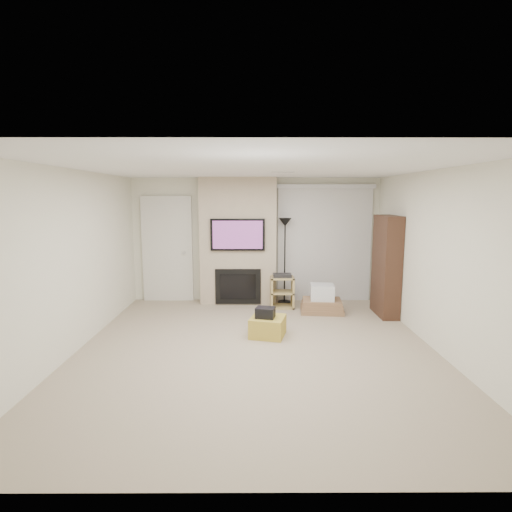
{
  "coord_description": "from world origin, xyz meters",
  "views": [
    {
      "loc": [
        -0.03,
        -5.36,
        2.13
      ],
      "look_at": [
        0.0,
        1.2,
        1.15
      ],
      "focal_mm": 28.0,
      "sensor_mm": 36.0,
      "label": 1
    }
  ],
  "objects_px": {
    "av_stand": "(282,290)",
    "bookshelf": "(386,266)",
    "ottoman": "(268,326)",
    "box_stack": "(322,301)",
    "floor_lamp": "(285,236)"
  },
  "relations": [
    {
      "from": "ottoman",
      "to": "av_stand",
      "type": "height_order",
      "value": "av_stand"
    },
    {
      "from": "ottoman",
      "to": "box_stack",
      "type": "distance_m",
      "value": 1.67
    },
    {
      "from": "floor_lamp",
      "to": "box_stack",
      "type": "bearing_deg",
      "value": -45.53
    },
    {
      "from": "box_stack",
      "to": "ottoman",
      "type": "bearing_deg",
      "value": -129.1
    },
    {
      "from": "av_stand",
      "to": "ottoman",
      "type": "bearing_deg",
      "value": -101.61
    },
    {
      "from": "av_stand",
      "to": "floor_lamp",
      "type": "bearing_deg",
      "value": 78.21
    },
    {
      "from": "ottoman",
      "to": "floor_lamp",
      "type": "distance_m",
      "value": 2.32
    },
    {
      "from": "ottoman",
      "to": "av_stand",
      "type": "distance_m",
      "value": 1.66
    },
    {
      "from": "av_stand",
      "to": "box_stack",
      "type": "relative_size",
      "value": 0.8
    },
    {
      "from": "floor_lamp",
      "to": "bookshelf",
      "type": "height_order",
      "value": "bookshelf"
    },
    {
      "from": "av_stand",
      "to": "bookshelf",
      "type": "bearing_deg",
      "value": -15.06
    },
    {
      "from": "floor_lamp",
      "to": "bookshelf",
      "type": "xyz_separation_m",
      "value": [
        1.76,
        -0.83,
        -0.45
      ]
    },
    {
      "from": "av_stand",
      "to": "bookshelf",
      "type": "relative_size",
      "value": 0.37
    },
    {
      "from": "floor_lamp",
      "to": "bookshelf",
      "type": "distance_m",
      "value": 2.0
    },
    {
      "from": "ottoman",
      "to": "box_stack",
      "type": "height_order",
      "value": "box_stack"
    }
  ]
}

